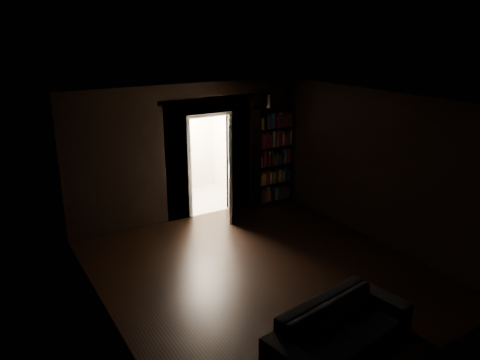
% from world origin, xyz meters
% --- Properties ---
extents(ground, '(5.50, 5.50, 0.00)m').
position_xyz_m(ground, '(0.00, 0.00, 0.00)').
color(ground, black).
rests_on(ground, ground).
extents(room_walls, '(5.02, 5.61, 2.84)m').
position_xyz_m(room_walls, '(-0.01, 1.07, 1.68)').
color(room_walls, black).
rests_on(room_walls, ground).
extents(kitchen_alcove, '(2.20, 1.80, 2.60)m').
position_xyz_m(kitchen_alcove, '(0.50, 3.87, 1.21)').
color(kitchen_alcove, '#B3AD9C').
rests_on(kitchen_alcove, ground).
extents(sofa, '(2.14, 1.18, 0.78)m').
position_xyz_m(sofa, '(-0.24, -2.10, 0.39)').
color(sofa, black).
rests_on(sofa, ground).
extents(bookshelf, '(0.94, 0.44, 2.20)m').
position_xyz_m(bookshelf, '(2.00, 2.59, 1.10)').
color(bookshelf, black).
rests_on(bookshelf, ground).
extents(refrigerator, '(0.92, 0.88, 1.65)m').
position_xyz_m(refrigerator, '(0.18, 4.11, 0.82)').
color(refrigerator, white).
rests_on(refrigerator, ground).
extents(door, '(0.46, 0.77, 2.05)m').
position_xyz_m(door, '(0.76, 2.36, 1.02)').
color(door, silver).
rests_on(door, ground).
extents(figurine, '(0.11, 0.11, 0.28)m').
position_xyz_m(figurine, '(1.81, 2.51, 2.34)').
color(figurine, silver).
rests_on(figurine, bookshelf).
extents(bottles, '(0.61, 0.10, 0.24)m').
position_xyz_m(bottles, '(0.22, 4.05, 1.77)').
color(bottles, black).
rests_on(bottles, refrigerator).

